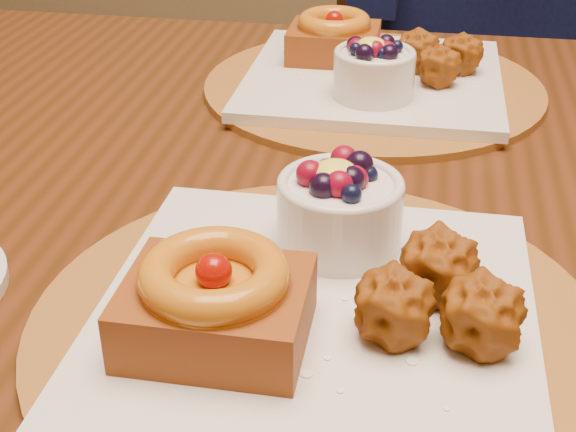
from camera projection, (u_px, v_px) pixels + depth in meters
The scene contains 4 objects.
dining_table at pixel (349, 251), 0.76m from camera, with size 1.60×0.90×0.76m.
place_setting_near at pixel (314, 293), 0.52m from camera, with size 0.38×0.38×0.09m.
place_setting_far at pixel (372, 72), 0.89m from camera, with size 0.38×0.38×0.08m.
chair_far at pixel (422, 82), 1.51m from camera, with size 0.60×0.60×0.98m.
Camera 1 is at (-0.03, -0.69, 1.09)m, focal length 50.00 mm.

